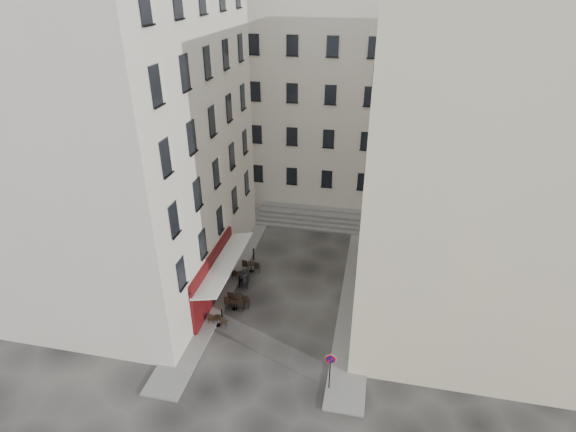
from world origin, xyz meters
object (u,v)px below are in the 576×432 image
(bistro_table_a, at_px, (218,320))
(bistro_table_b, at_px, (235,304))
(no_parking_sign, at_px, (330,365))
(pedestrian, at_px, (244,279))

(bistro_table_a, xyz_separation_m, bistro_table_b, (0.52, 1.63, 0.04))
(bistro_table_a, distance_m, bistro_table_b, 1.71)
(no_parking_sign, height_order, bistro_table_a, no_parking_sign)
(bistro_table_b, xyz_separation_m, pedestrian, (0.00, 2.17, 0.32))
(bistro_table_b, distance_m, pedestrian, 2.19)
(bistro_table_b, bearing_deg, bistro_table_a, -107.67)
(no_parking_sign, relative_size, pedestrian, 1.51)
(bistro_table_b, height_order, pedestrian, pedestrian)
(bistro_table_a, height_order, bistro_table_b, bistro_table_b)
(bistro_table_a, xyz_separation_m, pedestrian, (0.52, 3.80, 0.36))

